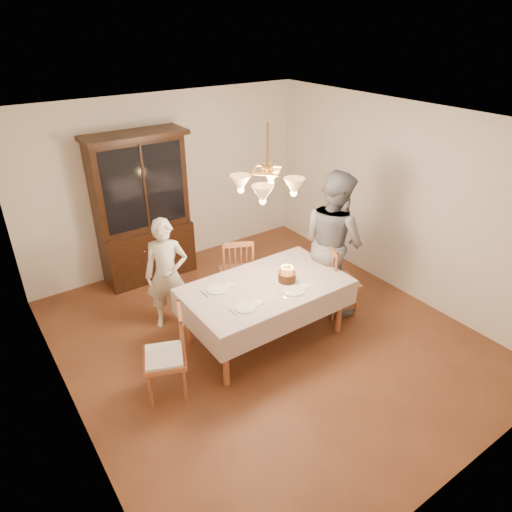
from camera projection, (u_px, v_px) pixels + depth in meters
ground at (265, 337)px, 5.65m from camera, size 5.00×5.00×0.00m
room_shell at (267, 220)px, 4.90m from camera, size 5.00×5.00×5.00m
dining_table at (266, 290)px, 5.33m from camera, size 1.90×1.10×0.76m
china_hutch at (143, 211)px, 6.52m from camera, size 1.38×0.54×2.16m
chair_far_side at (237, 274)px, 6.14m from camera, size 0.58×0.57×1.00m
chair_left_end at (166, 358)px, 4.63m from camera, size 0.56×0.57×1.00m
chair_right_end at (339, 283)px, 5.93m from camera, size 0.53×0.54×1.00m
elderly_woman at (167, 275)px, 5.57m from camera, size 0.63×0.56×1.45m
adult_in_grey at (333, 241)px, 5.88m from camera, size 0.75×0.94×1.89m
birthday_cake at (287, 278)px, 5.32m from camera, size 0.30×0.30×0.21m
place_setting_near_left at (247, 307)px, 4.88m from camera, size 0.38×0.23×0.02m
place_setting_near_right at (295, 290)px, 5.18m from camera, size 0.41×0.26×0.02m
place_setting_far_left at (218, 289)px, 5.20m from camera, size 0.39×0.24×0.02m
chandelier at (267, 185)px, 4.72m from camera, size 0.62×0.62×0.73m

